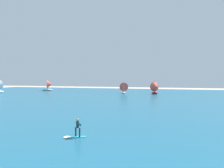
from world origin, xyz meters
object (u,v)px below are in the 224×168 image
at_px(sailboat_heeled_over, 124,88).
at_px(sailboat_outermost, 49,85).
at_px(sailboat_anchored_offshore, 155,88).
at_px(kitesurfer, 75,130).

distance_m(sailboat_heeled_over, sailboat_outermost, 31.66).
height_order(sailboat_heeled_over, sailboat_outermost, sailboat_outermost).
bearing_deg(sailboat_outermost, sailboat_heeled_over, -8.42).
height_order(sailboat_heeled_over, sailboat_anchored_offshore, sailboat_anchored_offshore).
bearing_deg(sailboat_heeled_over, sailboat_anchored_offshore, -0.16).
relative_size(sailboat_anchored_offshore, sailboat_outermost, 0.89).
bearing_deg(kitesurfer, sailboat_heeled_over, 97.77).
distance_m(kitesurfer, sailboat_outermost, 66.83).
bearing_deg(sailboat_heeled_over, kitesurfer, -82.23).
relative_size(kitesurfer, sailboat_anchored_offshore, 0.46).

